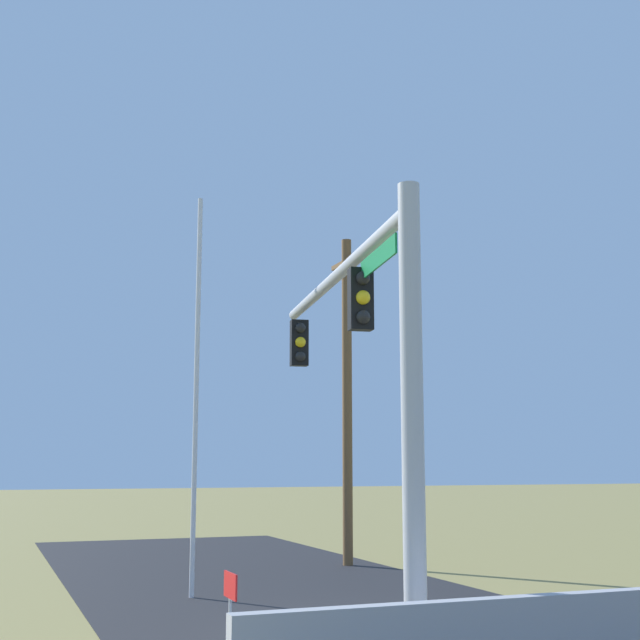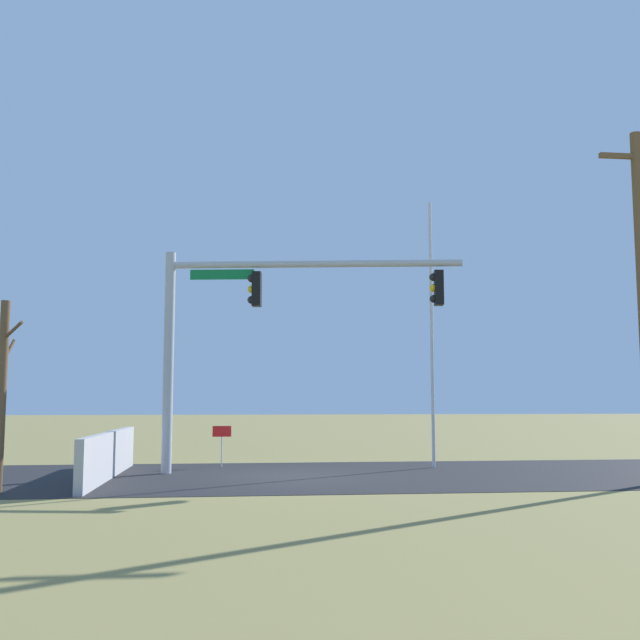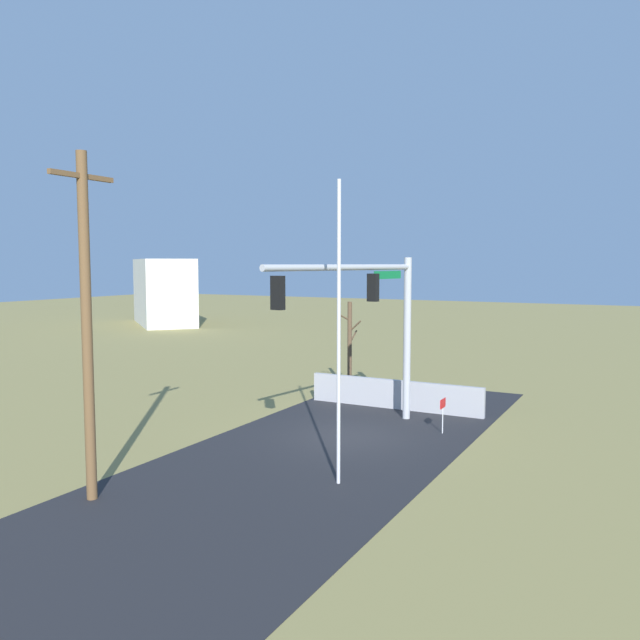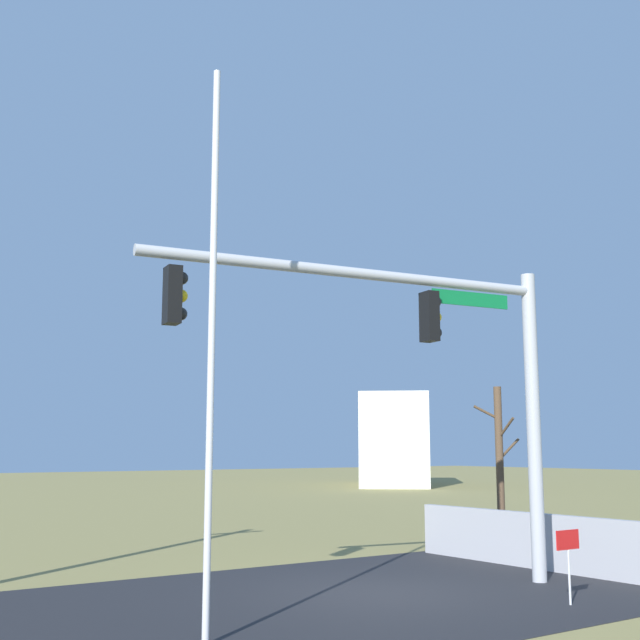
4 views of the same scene
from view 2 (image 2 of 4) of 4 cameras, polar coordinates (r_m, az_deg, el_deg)
The scene contains 8 objects.
ground_plane at distance 19.81m, azimuth -2.46°, elevation -12.03°, with size 160.00×160.00×0.00m, color olive.
road_surface at distance 20.48m, azimuth 9.03°, elevation -11.75°, with size 28.00×8.00×0.01m, color #232326.
sidewalk_corner at distance 20.87m, azimuth -14.68°, elevation -11.53°, with size 6.00×6.00×0.01m, color #B7B5AD.
retaining_fence at distance 19.88m, azimuth -16.08°, elevation -10.06°, with size 0.20×7.31×1.19m, color #A8A8AD.
signal_mast at distance 20.35m, azimuth -5.19°, elevation 0.47°, with size 8.17×1.49×6.11m.
flagpole at distance 22.35m, azimuth 8.68°, elevation -0.96°, with size 0.10×0.10×8.05m, color silver.
bare_tree at distance 17.45m, azimuth -23.54°, elevation -5.24°, with size 1.27×1.02×4.18m.
open_sign at distance 22.47m, azimuth -7.64°, elevation -8.97°, with size 0.56×0.04×1.22m.
Camera 2 is at (1.34, 19.67, 2.01)m, focal length 41.13 mm.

